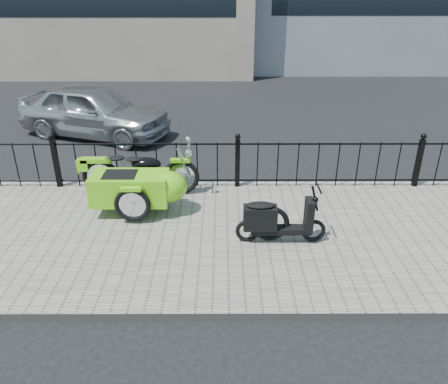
{
  "coord_description": "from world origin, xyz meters",
  "views": [
    {
      "loc": [
        -0.28,
        -6.53,
        3.75
      ],
      "look_at": [
        -0.26,
        -0.1,
        0.66
      ],
      "focal_mm": 35.0,
      "sensor_mm": 36.0,
      "label": 1
    }
  ],
  "objects_px": {
    "motorcycle_sidecar": "(142,184)",
    "scooter": "(275,220)",
    "spare_tire": "(270,224)",
    "sedan_car": "(94,111)"
  },
  "relations": [
    {
      "from": "motorcycle_sidecar",
      "to": "scooter",
      "type": "relative_size",
      "value": 1.64
    },
    {
      "from": "scooter",
      "to": "spare_tire",
      "type": "bearing_deg",
      "value": 150.84
    },
    {
      "from": "scooter",
      "to": "spare_tire",
      "type": "xyz_separation_m",
      "value": [
        -0.06,
        0.03,
        -0.07
      ]
    },
    {
      "from": "scooter",
      "to": "sedan_car",
      "type": "relative_size",
      "value": 0.34
    },
    {
      "from": "motorcycle_sidecar",
      "to": "scooter",
      "type": "height_order",
      "value": "motorcycle_sidecar"
    },
    {
      "from": "motorcycle_sidecar",
      "to": "scooter",
      "type": "bearing_deg",
      "value": -26.37
    },
    {
      "from": "scooter",
      "to": "spare_tire",
      "type": "height_order",
      "value": "scooter"
    },
    {
      "from": "spare_tire",
      "to": "sedan_car",
      "type": "xyz_separation_m",
      "value": [
        -4.14,
        5.52,
        0.28
      ]
    },
    {
      "from": "spare_tire",
      "to": "motorcycle_sidecar",
      "type": "bearing_deg",
      "value": 153.71
    },
    {
      "from": "sedan_car",
      "to": "spare_tire",
      "type": "bearing_deg",
      "value": -122.98
    }
  ]
}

